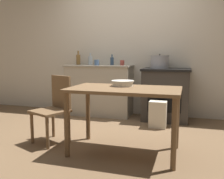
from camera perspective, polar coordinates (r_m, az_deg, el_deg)
ground_plane at (r=3.45m, az=-2.28°, el=-11.12°), size 14.00×14.00×0.00m
wall_back at (r=4.79m, az=3.96°, el=9.66°), size 8.00×0.07×2.55m
counter_cabinet at (r=4.71m, az=-2.94°, el=-0.10°), size 1.24×0.52×0.94m
stove at (r=4.41m, az=12.20°, el=-1.08°), size 0.81×0.61×0.90m
work_table at (r=2.83m, az=2.84°, el=-1.69°), size 1.25×0.71×0.76m
chair at (r=3.32m, az=-13.02°, el=-3.92°), size 0.53×0.53×0.86m
flour_sack at (r=3.96m, az=10.41°, el=-5.63°), size 0.27×0.19×0.42m
stock_pot at (r=4.43m, az=10.81°, el=6.26°), size 0.32×0.32×0.25m
mixing_bowl_large at (r=2.97m, az=2.46°, el=1.52°), size 0.27×0.27×0.07m
bottle_far_left at (r=4.66m, az=0.01°, el=6.54°), size 0.07×0.07×0.20m
bottle_left at (r=4.84m, az=-4.96°, el=6.70°), size 0.08×0.08×0.23m
bottle_mid_left at (r=4.92m, az=-7.70°, el=6.86°), size 0.08×0.08×0.27m
cup_center_left at (r=4.51m, az=2.35°, el=6.12°), size 0.08×0.08×0.09m
cup_center at (r=4.52m, az=-3.50°, el=6.17°), size 0.09×0.09×0.10m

